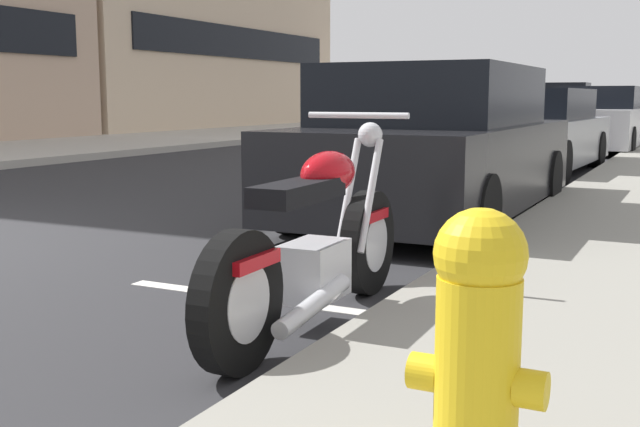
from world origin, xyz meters
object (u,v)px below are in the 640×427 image
Objects in this scene: parked_car_far_down_curb at (600,121)px; parked_car_at_intersection at (628,115)px; parked_car_near_corner at (531,133)px; fire_hydrant at (477,350)px; crossing_truck at (550,101)px; parked_motorcycle at (317,246)px; parked_car_second_in_row at (436,148)px; parked_car_behind_motorcycle at (630,113)px.

parked_car_at_intersection is (5.81, -0.07, 0.00)m from parked_car_far_down_curb.
parked_car_near_corner reaches higher than fire_hydrant.
parked_car_far_down_curb reaches higher than fire_hydrant.
fire_hydrant is at bearing 100.26° from crossing_truck.
parked_car_second_in_row is at bearing 7.42° from parked_motorcycle.
parked_car_second_in_row is 5.74m from fire_hydrant.
parked_motorcycle is 9.03m from parked_car_near_corner.
parked_car_near_corner is at bearing 175.17° from parked_car_at_intersection.
parked_motorcycle is at bearing 178.12° from parked_car_at_intersection.
parked_car_behind_motorcycle is at bearing 0.52° from parked_car_second_in_row.
parked_car_behind_motorcycle reaches higher than parked_car_near_corner.
fire_hydrant is (-22.21, -1.59, -0.12)m from parked_car_at_intersection.
parked_car_second_in_row is at bearing 19.19° from fire_hydrant.
parked_car_second_in_row is 0.92× the size of parked_car_far_down_curb.
fire_hydrant is at bearing -175.29° from parked_car_behind_motorcycle.
crossing_truck is (9.82, 4.53, 0.35)m from parked_car_behind_motorcycle.
parked_car_at_intersection is 0.87× the size of crossing_truck.
parked_car_second_in_row reaches higher than parked_car_at_intersection.
parked_car_behind_motorcycle reaches higher than parked_motorcycle.
parked_car_far_down_curb is at bearing 5.76° from fire_hydrant.
parked_car_near_corner is 1.08× the size of parked_car_at_intersection.
crossing_truck is at bearing 15.07° from parked_car_at_intersection.
parked_car_behind_motorcycle is (17.19, -0.01, -0.00)m from parked_car_near_corner.
crossing_truck is at bearing 11.54° from parked_car_near_corner.
parked_car_second_in_row is 0.88× the size of crossing_truck.
crossing_truck is (27.01, 4.51, 0.35)m from parked_car_near_corner.
parked_car_behind_motorcycle is 27.92m from fire_hydrant.
parked_car_second_in_row is 10.98m from parked_car_far_down_curb.
parked_car_far_down_curb is at bearing 176.66° from parked_car_at_intersection.
parked_car_second_in_row is 0.94× the size of parked_car_near_corner.
parked_car_near_corner is 5.85× the size of fire_hydrant.
parked_car_far_down_curb is (14.73, 0.35, 0.25)m from parked_motorcycle.
parked_motorcycle is at bearing 98.68° from crossing_truck.
parked_car_far_down_curb is 21.83m from crossing_truck.
parked_motorcycle is 2.76× the size of fire_hydrant.
parked_car_far_down_curb is at bearing -1.60° from parked_car_near_corner.
parked_car_behind_motorcycle is 10.82m from crossing_truck.
parked_car_near_corner reaches higher than parked_motorcycle.
parked_car_far_down_curb is at bearing -177.65° from parked_car_behind_motorcycle.
parked_car_second_in_row is at bearing 179.98° from parked_car_far_down_curb.
parked_car_far_down_curb is at bearing -1.00° from parked_car_second_in_row.
parked_car_far_down_curb reaches higher than parked_car_behind_motorcycle.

